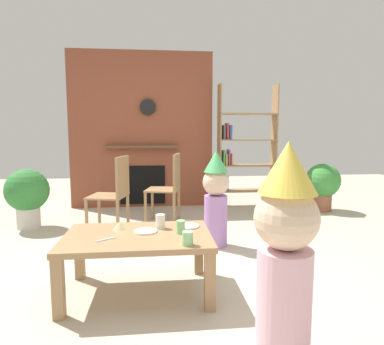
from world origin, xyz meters
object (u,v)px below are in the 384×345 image
object	(u,v)px
dining_chair_left	(115,190)
dining_chair_middle	(170,184)
coffee_table	(138,243)
potted_plant_tall	(323,183)
paper_cup_near_right	(181,227)
paper_plate_front	(188,226)
child_in_pink	(216,196)
paper_cup_near_left	(160,221)
paper_cup_center	(188,238)
child_with_cone_hat	(285,251)
paper_plate_rear	(146,231)
potted_plant_short	(27,194)
birthday_cake_slice	(120,226)
bookshelf	(242,150)

from	to	relation	value
dining_chair_left	dining_chair_middle	bearing A→B (deg)	-136.14
coffee_table	potted_plant_tall	size ratio (longest dim) A/B	1.49
coffee_table	paper_cup_near_right	distance (m)	0.33
paper_plate_front	child_in_pink	distance (m)	0.88
coffee_table	paper_cup_near_left	xyz separation A→B (m)	(0.17, 0.14, 0.12)
paper_cup_near_left	dining_chair_middle	size ratio (longest dim) A/B	0.12
coffee_table	paper_cup_center	size ratio (longest dim) A/B	11.50
paper_cup_center	child_with_cone_hat	bearing A→B (deg)	-54.55
paper_cup_center	paper_plate_rear	bearing A→B (deg)	131.21
paper_cup_near_right	potted_plant_short	size ratio (longest dim) A/B	0.13
paper_plate_rear	paper_cup_center	bearing A→B (deg)	-48.79
paper_cup_center	child_with_cone_hat	xyz separation A→B (m)	(0.42, -0.60, 0.11)
birthday_cake_slice	child_with_cone_hat	bearing A→B (deg)	-47.89
paper_plate_rear	dining_chair_middle	distance (m)	1.84
paper_cup_near_right	potted_plant_tall	size ratio (longest dim) A/B	0.14
paper_cup_center	potted_plant_short	world-z (taller)	potted_plant_short
child_with_cone_hat	dining_chair_left	size ratio (longest dim) A/B	1.26
paper_cup_near_right	paper_cup_center	size ratio (longest dim) A/B	1.05
paper_cup_near_left	child_in_pink	size ratio (longest dim) A/B	0.11
child_with_cone_hat	potted_plant_short	world-z (taller)	child_with_cone_hat
coffee_table	paper_cup_center	bearing A→B (deg)	-38.29
dining_chair_middle	bookshelf	bearing A→B (deg)	-128.95
paper_cup_near_left	dining_chair_left	world-z (taller)	dining_chair_left
paper_cup_near_right	paper_plate_front	xyz separation A→B (m)	(0.07, 0.17, -0.04)
dining_chair_middle	potted_plant_tall	distance (m)	2.35
coffee_table	paper_plate_front	xyz separation A→B (m)	(0.38, 0.16, 0.07)
paper_cup_near_left	child_with_cone_hat	world-z (taller)	child_with_cone_hat
dining_chair_middle	birthday_cake_slice	bearing A→B (deg)	88.64
paper_cup_near_left	coffee_table	bearing A→B (deg)	-139.38
paper_cup_near_left	potted_plant_short	world-z (taller)	potted_plant_short
potted_plant_tall	paper_cup_near_left	bearing A→B (deg)	-137.70
bookshelf	paper_cup_center	bearing A→B (deg)	-110.42
paper_plate_front	potted_plant_short	xyz separation A→B (m)	(-1.81, 1.69, -0.02)
dining_chair_left	child_with_cone_hat	bearing A→B (deg)	127.93
bookshelf	paper_cup_center	size ratio (longest dim) A/B	20.74
dining_chair_left	potted_plant_tall	distance (m)	3.06
dining_chair_left	paper_cup_near_left	bearing A→B (deg)	123.32
paper_cup_center	child_with_cone_hat	world-z (taller)	child_with_cone_hat
potted_plant_tall	paper_cup_center	bearing A→B (deg)	-130.77
paper_cup_near_left	dining_chair_left	bearing A→B (deg)	110.33
paper_plate_front	child_with_cone_hat	size ratio (longest dim) A/B	0.15
paper_cup_center	birthday_cake_slice	size ratio (longest dim) A/B	0.92
paper_plate_rear	birthday_cake_slice	world-z (taller)	birthday_cake_slice
bookshelf	paper_cup_near_left	xyz separation A→B (m)	(-1.31, -2.66, -0.39)
paper_plate_rear	dining_chair_left	size ratio (longest dim) A/B	0.19
paper_cup_near_right	birthday_cake_slice	world-z (taller)	paper_cup_near_right
paper_cup_near_right	potted_plant_short	xyz separation A→B (m)	(-1.74, 1.86, -0.06)
paper_cup_center	child_with_cone_hat	distance (m)	0.74
paper_plate_rear	dining_chair_middle	xyz separation A→B (m)	(0.25, 1.82, 0.07)
child_in_pink	potted_plant_short	xyz separation A→B (m)	(-2.17, 0.89, -0.09)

